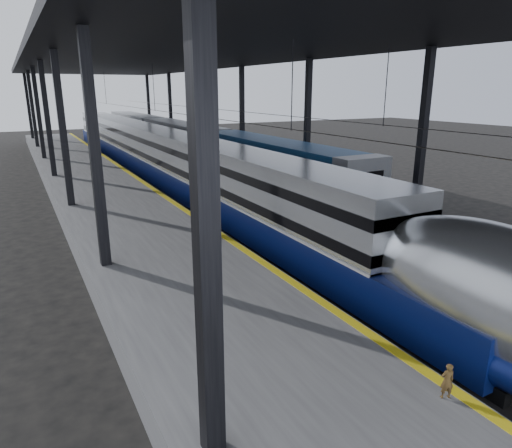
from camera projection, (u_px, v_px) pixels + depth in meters
ground at (317, 311)px, 15.18m from camera, size 160.00×160.00×0.00m
platform at (100, 192)px, 30.40m from camera, size 6.00×80.00×1.00m
yellow_strip at (141, 181)px, 31.52m from camera, size 0.30×80.00×0.01m
rails at (211, 187)px, 34.12m from camera, size 6.52×80.00×0.16m
canopy at (171, 57)px, 30.38m from camera, size 18.00×75.00×9.47m
tgv_train at (166, 160)px, 34.80m from camera, size 2.85×65.20×4.09m
second_train at (184, 142)px, 45.66m from camera, size 2.82×56.05×3.88m
child at (447, 381)px, 9.26m from camera, size 0.34×0.28×0.79m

